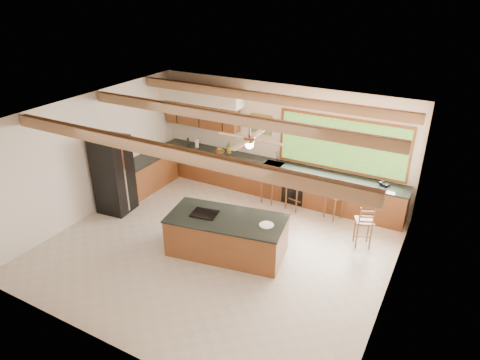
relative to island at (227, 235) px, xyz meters
The scene contains 9 objects.
ground 0.52m from the island, 164.26° to the left, with size 7.20×7.20×0.00m, color #C0AE9F.
room_shell 1.97m from the island, 121.20° to the left, with size 7.27×6.54×3.02m.
counter_run 2.82m from the island, 112.78° to the left, with size 7.12×3.10×1.26m.
island is the anchor object (origin of this frame).
refrigerator 3.49m from the island, behind, with size 0.85×0.83×1.98m.
bar_stool_a 2.48m from the island, 94.00° to the left, with size 0.39×0.39×1.06m.
bar_stool_b 2.54m from the island, 77.48° to the left, with size 0.47×0.47×1.12m.
bar_stool_c 2.99m from the island, 32.87° to the left, with size 0.49×0.50×1.05m.
bar_stool_d 2.94m from the island, 57.41° to the left, with size 0.50×0.50×1.05m.
Camera 1 is at (4.25, -6.76, 5.48)m, focal length 32.00 mm.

